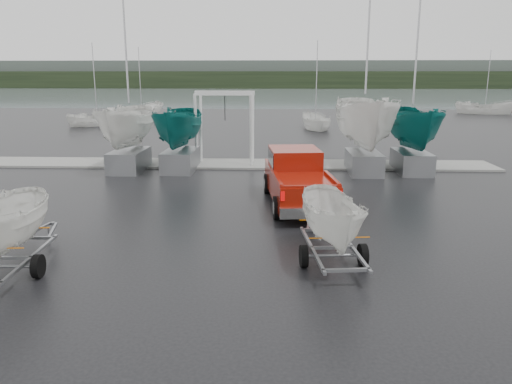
% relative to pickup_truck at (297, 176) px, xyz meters
% --- Properties ---
extents(ground_plane, '(120.00, 120.00, 0.00)m').
position_rel_pickup_truck_xyz_m(ground_plane, '(-3.82, -4.62, -1.08)').
color(ground_plane, black).
rests_on(ground_plane, ground).
extents(lake, '(300.00, 300.00, 0.00)m').
position_rel_pickup_truck_xyz_m(lake, '(-3.82, 95.38, -1.09)').
color(lake, gray).
rests_on(lake, ground).
extents(dock, '(30.00, 3.00, 0.12)m').
position_rel_pickup_truck_xyz_m(dock, '(-3.82, 8.38, -1.03)').
color(dock, gray).
rests_on(dock, ground).
extents(treeline, '(300.00, 8.00, 6.00)m').
position_rel_pickup_truck_xyz_m(treeline, '(-3.82, 165.38, 1.92)').
color(treeline, black).
rests_on(treeline, ground).
extents(far_hill, '(300.00, 6.00, 10.00)m').
position_rel_pickup_truck_xyz_m(far_hill, '(-3.82, 173.38, 3.92)').
color(far_hill, '#4C5651').
rests_on(far_hill, ground).
extents(pickup_truck, '(2.84, 6.43, 2.07)m').
position_rel_pickup_truck_xyz_m(pickup_truck, '(0.00, 0.00, 0.00)').
color(pickup_truck, maroon).
rests_on(pickup_truck, ground).
extents(trailer_hitched, '(1.84, 3.71, 4.31)m').
position_rel_pickup_truck_xyz_m(trailer_hitched, '(0.75, -6.59, 1.27)').
color(trailer_hitched, gray).
rests_on(trailer_hitched, ground).
extents(trailer_parked, '(1.82, 3.67, 4.53)m').
position_rel_pickup_truck_xyz_m(trailer_parked, '(-7.56, -7.77, 1.39)').
color(trailer_parked, gray).
rests_on(trailer_parked, ground).
extents(boat_hoist, '(3.30, 2.18, 4.12)m').
position_rel_pickup_truck_xyz_m(boat_hoist, '(-3.75, 8.38, 1.59)').
color(boat_hoist, silver).
rests_on(boat_hoist, ground).
extents(keelboat_0, '(2.36, 3.20, 10.53)m').
position_rel_pickup_truck_xyz_m(keelboat_0, '(-8.67, 6.38, 2.67)').
color(keelboat_0, gray).
rests_on(keelboat_0, ground).
extents(keelboat_1, '(2.22, 3.20, 7.00)m').
position_rel_pickup_truck_xyz_m(keelboat_1, '(-5.96, 6.58, 2.41)').
color(keelboat_1, gray).
rests_on(keelboat_1, ground).
extents(keelboat_2, '(2.85, 3.20, 11.03)m').
position_rel_pickup_truck_xyz_m(keelboat_2, '(3.67, 6.38, 3.45)').
color(keelboat_2, gray).
rests_on(keelboat_2, ground).
extents(keelboat_3, '(2.33, 3.20, 10.49)m').
position_rel_pickup_truck_xyz_m(keelboat_3, '(6.20, 6.68, 2.60)').
color(keelboat_3, gray).
rests_on(keelboat_3, ground).
extents(moored_boat_0, '(3.36, 3.36, 11.11)m').
position_rel_pickup_truck_xyz_m(moored_boat_0, '(-18.95, 29.90, -1.07)').
color(moored_boat_0, silver).
rests_on(moored_boat_0, ground).
extents(moored_boat_1, '(3.65, 3.69, 11.72)m').
position_rel_pickup_truck_xyz_m(moored_boat_1, '(-16.61, 37.76, -1.08)').
color(moored_boat_1, silver).
rests_on(moored_boat_1, ground).
extents(moored_boat_2, '(2.54, 2.59, 10.99)m').
position_rel_pickup_truck_xyz_m(moored_boat_2, '(2.62, 27.55, -1.07)').
color(moored_boat_2, silver).
rests_on(moored_boat_2, ground).
extents(moored_boat_3, '(3.46, 3.41, 11.67)m').
position_rel_pickup_truck_xyz_m(moored_boat_3, '(25.77, 47.06, -1.08)').
color(moored_boat_3, silver).
rests_on(moored_boat_3, ground).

